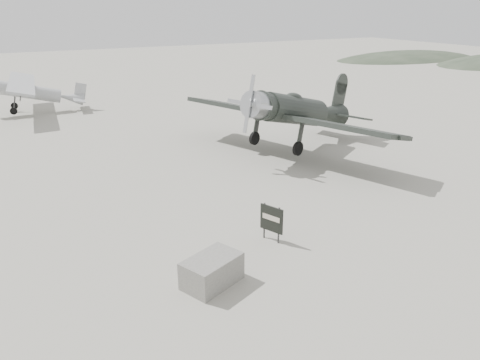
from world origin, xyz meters
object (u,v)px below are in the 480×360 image
(equipment_block, at_px, (212,271))
(sign_board, at_px, (272,220))
(lowwing_monoplane, at_px, (298,111))
(highwing_monoplane, at_px, (30,89))

(equipment_block, distance_m, sign_board, 3.57)
(lowwing_monoplane, distance_m, equipment_block, 15.17)
(highwing_monoplane, xyz_separation_m, equipment_block, (2.18, -29.16, -1.47))
(highwing_monoplane, height_order, equipment_block, highwing_monoplane)
(equipment_block, xyz_separation_m, sign_board, (3.18, 1.57, 0.39))
(equipment_block, bearing_deg, highwing_monoplane, 94.28)
(highwing_monoplane, height_order, sign_board, highwing_monoplane)
(lowwing_monoplane, relative_size, highwing_monoplane, 1.27)
(highwing_monoplane, bearing_deg, sign_board, -73.49)
(sign_board, bearing_deg, highwing_monoplane, 79.06)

